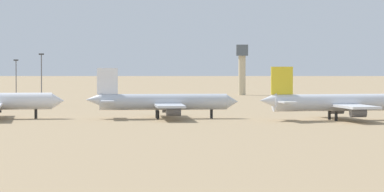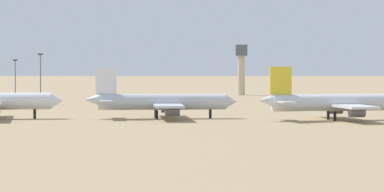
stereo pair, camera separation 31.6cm
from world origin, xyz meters
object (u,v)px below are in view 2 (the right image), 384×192
at_px(parked_jet_yellow_3, 338,103).
at_px(light_pole_east, 42,76).
at_px(control_tower, 243,65).
at_px(parked_jet_white_2, 162,102).
at_px(light_pole_west, 17,77).

relative_size(parked_jet_yellow_3, light_pole_east, 2.34).
bearing_deg(light_pole_east, control_tower, 53.08).
distance_m(parked_jet_white_2, parked_jet_yellow_3, 46.42).
relative_size(parked_jet_white_2, light_pole_east, 2.28).
relative_size(control_tower, light_pole_east, 1.26).
xyz_separation_m(parked_jet_yellow_3, control_tower, (-15.31, 189.97, 9.06)).
bearing_deg(parked_jet_yellow_3, control_tower, 83.27).
relative_size(parked_jet_yellow_3, light_pole_west, 2.64).
bearing_deg(light_pole_east, parked_jet_white_2, -61.69).
distance_m(parked_jet_white_2, control_tower, 185.31).
height_order(parked_jet_yellow_3, light_pole_west, light_pole_west).
xyz_separation_m(parked_jet_white_2, light_pole_east, (-44.53, 82.68, 5.80)).
bearing_deg(parked_jet_yellow_3, light_pole_west, 118.29).
xyz_separation_m(parked_jet_yellow_3, light_pole_west, (-105.82, 127.78, 4.59)).
distance_m(parked_jet_yellow_3, control_tower, 190.80).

